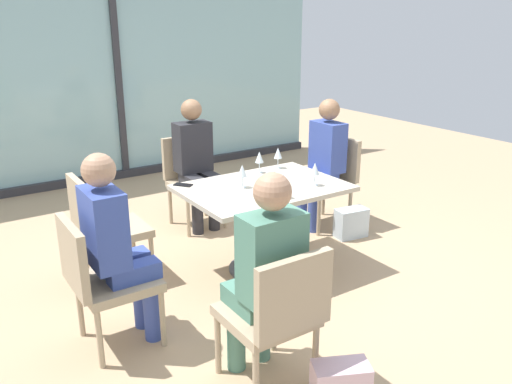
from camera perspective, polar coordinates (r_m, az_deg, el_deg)
ground_plane at (r=4.42m, az=0.72°, el=-8.36°), size 12.00×12.00×0.00m
window_wall_backdrop at (r=6.87m, az=-14.74°, el=11.37°), size 5.74×0.10×2.70m
dining_table_main at (r=4.20m, az=0.75°, el=-1.74°), size 1.25×0.88×0.73m
chair_front_left at (r=2.90m, az=2.24°, el=-12.77°), size 0.46×0.50×0.87m
chair_far_right at (r=5.26m, az=8.03°, el=1.76°), size 0.50×0.46×0.87m
chair_side_end at (r=3.38m, az=-16.45°, el=-8.68°), size 0.50×0.46×0.87m
chair_near_window at (r=5.25m, az=-6.99°, el=1.76°), size 0.46×0.51×0.87m
chair_far_left at (r=4.18m, az=-16.30°, el=-3.33°), size 0.50×0.46×0.87m
person_front_left at (r=2.88m, az=1.00°, el=-8.37°), size 0.34×0.39×1.26m
person_far_right at (r=5.13m, az=7.22°, el=3.74°), size 0.39×0.34×1.26m
person_side_end at (r=3.33m, az=-14.98°, el=-5.15°), size 0.39×0.34×1.26m
person_near_window at (r=5.10m, az=-6.52°, el=3.65°), size 0.34×0.39×1.26m
wine_glass_0 at (r=4.14m, az=6.40°, el=2.46°), size 0.07×0.07×0.18m
wine_glass_1 at (r=4.06m, az=-1.50°, el=2.26°), size 0.07×0.07×0.18m
wine_glass_2 at (r=4.59m, az=2.40°, el=4.19°), size 0.07×0.07×0.18m
wine_glass_3 at (r=4.45m, az=0.37°, el=3.74°), size 0.07×0.07×0.18m
wine_glass_4 at (r=3.83m, az=3.02°, el=1.22°), size 0.07×0.07×0.18m
coffee_cup at (r=4.25m, az=1.56°, el=1.80°), size 0.08×0.08×0.09m
cell_phone_on_table at (r=4.19m, az=-7.91°, el=0.78°), size 0.14×0.16×0.01m
handbag_1 at (r=5.06m, az=10.27°, el=-3.32°), size 0.32×0.20×0.28m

